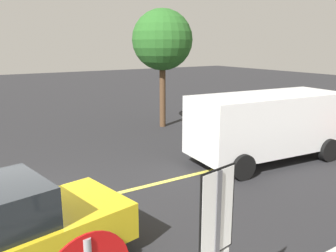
% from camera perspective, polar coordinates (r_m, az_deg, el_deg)
% --- Properties ---
extents(ground_plane, '(80.00, 80.00, 0.00)m').
position_cam_1_polar(ground_plane, '(8.61, -24.76, -13.90)').
color(ground_plane, '#262628').
extents(lane_marking_centre, '(28.00, 0.16, 0.01)m').
position_cam_1_polar(lane_marking_centre, '(9.36, -6.04, -10.40)').
color(lane_marking_centre, '#E0D14C').
extents(speed_limit_sign, '(0.53, 0.11, 2.52)m').
position_cam_1_polar(speed_limit_sign, '(3.95, 7.95, -17.26)').
color(speed_limit_sign, '#4C4C51').
rests_on(speed_limit_sign, ground_plane).
extents(white_van, '(5.36, 2.65, 2.20)m').
position_cam_1_polar(white_van, '(11.66, 15.95, 0.48)').
color(white_van, white).
rests_on(white_van, ground_plane).
extents(tree_left_verge, '(2.69, 2.69, 5.29)m').
position_cam_1_polar(tree_left_verge, '(15.79, -0.93, 13.91)').
color(tree_left_verge, '#513823').
rests_on(tree_left_verge, ground_plane).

